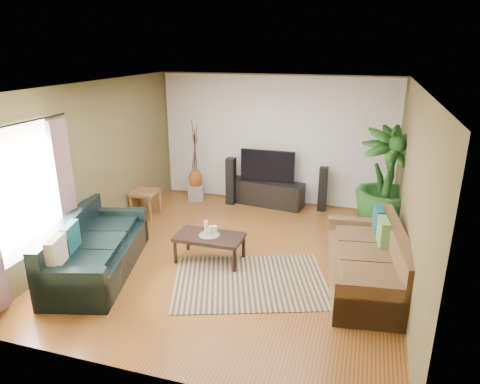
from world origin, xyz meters
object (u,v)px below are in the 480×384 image
at_px(sofa_right, 366,257).
at_px(potted_plant, 387,181).
at_px(tv_stand, 267,193).
at_px(side_table, 145,204).
at_px(coffee_table, 210,248).
at_px(vase, 196,179).
at_px(speaker_right, 323,189).
at_px(sofa_left, 97,245).
at_px(speaker_left, 231,181).
at_px(pedestal, 196,192).
at_px(television, 268,166).

xyz_separation_m(sofa_right, potted_plant, (0.27, 2.06, 0.53)).
distance_m(tv_stand, side_table, 2.54).
distance_m(sofa_right, coffee_table, 2.37).
relative_size(potted_plant, vase, 4.56).
distance_m(speaker_right, side_table, 3.59).
height_order(sofa_left, sofa_right, same).
bearing_deg(speaker_right, sofa_right, -71.93).
relative_size(sofa_right, side_table, 4.09).
relative_size(tv_stand, potted_plant, 0.82).
bearing_deg(speaker_left, sofa_left, -104.74).
height_order(coffee_table, tv_stand, tv_stand).
bearing_deg(sofa_right, speaker_right, -169.39).
distance_m(sofa_left, potted_plant, 5.00).
bearing_deg(pedestal, potted_plant, -8.11).
xyz_separation_m(pedestal, side_table, (-0.58, -1.21, 0.10)).
xyz_separation_m(potted_plant, side_table, (-4.50, -0.65, -0.69)).
bearing_deg(sofa_left, speaker_left, -31.74).
xyz_separation_m(coffee_table, television, (0.28, 2.71, 0.64)).
distance_m(speaker_right, pedestal, 2.76).
bearing_deg(vase, coffee_table, -63.37).
height_order(potted_plant, pedestal, potted_plant).
distance_m(speaker_left, speaker_right, 1.92).
xyz_separation_m(television, speaker_left, (-0.75, -0.16, -0.35)).
distance_m(sofa_left, television, 3.95).
bearing_deg(sofa_right, potted_plant, 164.84).
height_order(coffee_table, pedestal, coffee_table).
height_order(television, speaker_left, television).
bearing_deg(speaker_right, television, 179.72).
xyz_separation_m(speaker_left, speaker_right, (1.92, 0.16, -0.04)).
height_order(pedestal, side_table, side_table).
height_order(television, speaker_right, television).
xyz_separation_m(sofa_left, pedestal, (0.19, 3.37, -0.26)).
relative_size(speaker_left, speaker_right, 1.09).
xyz_separation_m(sofa_left, sofa_right, (3.84, 0.76, 0.00)).
height_order(television, side_table, television).
distance_m(potted_plant, side_table, 4.60).
height_order(coffee_table, speaker_right, speaker_right).
bearing_deg(potted_plant, speaker_right, 149.49).
bearing_deg(speaker_left, tv_stand, 14.32).
bearing_deg(pedestal, sofa_left, -93.16).
bearing_deg(coffee_table, pedestal, 116.70).
distance_m(coffee_table, potted_plant, 3.39).
relative_size(speaker_right, pedestal, 2.82).
distance_m(speaker_right, potted_plant, 1.46).
relative_size(tv_stand, side_table, 2.94).
xyz_separation_m(pedestal, vase, (0.00, 0.00, 0.31)).
relative_size(coffee_table, vase, 2.51).
relative_size(sofa_right, pedestal, 6.64).
height_order(sofa_left, side_table, sofa_left).
bearing_deg(sofa_left, sofa_right, -93.75).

